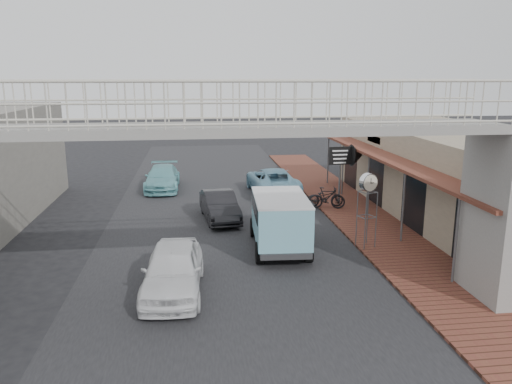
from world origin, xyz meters
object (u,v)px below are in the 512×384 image
object	(u,v)px
angkot_far	(162,178)
motorcycle_near	(325,197)
white_hatchback	(173,269)
dark_sedan	(220,206)
angkot_van	(280,215)
angkot_curb	(273,181)
street_clock	(368,186)
motorcycle_far	(327,198)
arrow_sign	(355,156)

from	to	relation	value
angkot_far	motorcycle_near	size ratio (longest dim) A/B	2.53
white_hatchback	dark_sedan	size ratio (longest dim) A/B	1.10
angkot_van	motorcycle_near	bearing A→B (deg)	62.82
angkot_van	motorcycle_near	size ratio (longest dim) A/B	2.43
angkot_curb	angkot_far	xyz separation A→B (m)	(-6.18, 1.83, -0.05)
angkot_curb	motorcycle_near	distance (m)	4.14
dark_sedan	angkot_curb	size ratio (longest dim) A/B	0.76
street_clock	angkot_curb	bearing A→B (deg)	82.75
angkot_curb	angkot_far	distance (m)	6.45
angkot_curb	motorcycle_far	world-z (taller)	angkot_curb
white_hatchback	angkot_far	size ratio (longest dim) A/B	0.94
dark_sedan	angkot_far	size ratio (longest dim) A/B	0.86
white_hatchback	street_clock	xyz separation A→B (m)	(7.13, 3.05, 1.72)
angkot_far	motorcycle_far	distance (m)	10.07
street_clock	white_hatchback	bearing A→B (deg)	-176.31
dark_sedan	white_hatchback	bearing A→B (deg)	-110.02
angkot_far	motorcycle_far	world-z (taller)	angkot_far
angkot_curb	angkot_van	xyz separation A→B (m)	(-1.20, -9.18, 0.63)
motorcycle_near	motorcycle_far	xyz separation A→B (m)	(0.00, -0.36, 0.05)
white_hatchback	angkot_curb	distance (m)	13.58
dark_sedan	motorcycle_near	world-z (taller)	dark_sedan
dark_sedan	street_clock	bearing A→B (deg)	-47.82
arrow_sign	white_hatchback	bearing A→B (deg)	-135.72
angkot_far	arrow_sign	xyz separation A→B (m)	(9.82, -5.05, 1.88)
angkot_far	arrow_sign	size ratio (longest dim) A/B	1.52
angkot_curb	white_hatchback	bearing A→B (deg)	65.43
angkot_van	white_hatchback	bearing A→B (deg)	-135.34
dark_sedan	arrow_sign	xyz separation A→B (m)	(6.87, 1.69, 1.90)
street_clock	angkot_far	bearing A→B (deg)	106.45
white_hatchback	angkot_van	distance (m)	5.20
angkot_curb	angkot_van	size ratio (longest dim) A/B	1.17
dark_sedan	angkot_far	xyz separation A→B (m)	(-2.95, 6.74, 0.02)
angkot_curb	arrow_sign	distance (m)	5.19
motorcycle_near	white_hatchback	bearing A→B (deg)	143.69
white_hatchback	motorcycle_near	world-z (taller)	white_hatchback
angkot_curb	motorcycle_near	size ratio (longest dim) A/B	2.84
angkot_van	street_clock	world-z (taller)	street_clock
angkot_van	motorcycle_far	xyz separation A→B (m)	(3.27, 5.24, -0.72)
white_hatchback	angkot_van	size ratio (longest dim) A/B	0.98
angkot_far	street_clock	distance (m)	14.17
motorcycle_near	arrow_sign	bearing A→B (deg)	-75.09
motorcycle_far	dark_sedan	bearing A→B (deg)	113.65
motorcycle_far	street_clock	size ratio (longest dim) A/B	0.62
motorcycle_near	dark_sedan	bearing A→B (deg)	106.10
angkot_curb	motorcycle_far	distance (m)	4.45
angkot_curb	angkot_van	world-z (taller)	angkot_van
motorcycle_far	angkot_curb	bearing A→B (deg)	41.06
white_hatchback	angkot_far	distance (m)	14.48
arrow_sign	motorcycle_near	bearing A→B (deg)	-169.99
motorcycle_near	arrow_sign	world-z (taller)	arrow_sign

